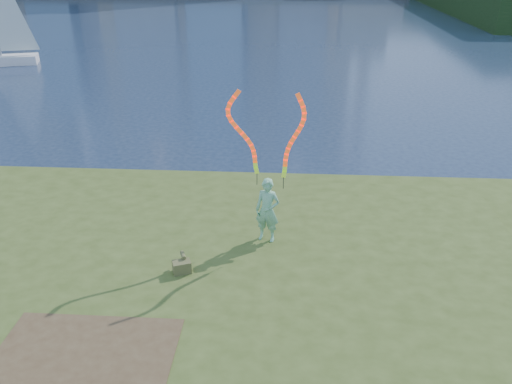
{
  "coord_description": "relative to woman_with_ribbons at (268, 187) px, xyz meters",
  "views": [
    {
      "loc": [
        1.25,
        -9.16,
        7.32
      ],
      "look_at": [
        0.62,
        1.0,
        2.28
      ],
      "focal_mm": 35.0,
      "sensor_mm": 36.0,
      "label": 1
    }
  ],
  "objects": [
    {
      "name": "sailboat",
      "position": [
        -18.83,
        22.82,
        -0.95
      ],
      "size": [
        4.84,
        2.72,
        7.32
      ],
      "rotation": [
        0.0,
        0.0,
        0.3
      ],
      "color": "silver",
      "rests_on": "ground"
    },
    {
      "name": "dirt_patch",
      "position": [
        -3.09,
        -4.59,
        -1.4
      ],
      "size": [
        3.2,
        3.0,
        0.02
      ],
      "primitive_type": "cube",
      "color": "#47331E",
      "rests_on": "grassy_knoll"
    },
    {
      "name": "grassy_knoll",
      "position": [
        -0.89,
        -3.69,
        -1.87
      ],
      "size": [
        20.0,
        18.0,
        0.8
      ],
      "color": "#39491A",
      "rests_on": "ground"
    },
    {
      "name": "ground",
      "position": [
        -0.89,
        -1.39,
        -2.21
      ],
      "size": [
        320.0,
        320.0,
        0.0
      ],
      "primitive_type": "plane",
      "color": "#18243D",
      "rests_on": "ground"
    },
    {
      "name": "canvas_bag",
      "position": [
        -1.84,
        -1.51,
        -1.26
      ],
      "size": [
        0.46,
        0.52,
        0.37
      ],
      "rotation": [
        0.0,
        0.0,
        0.38
      ],
      "color": "#4A4A28",
      "rests_on": "grassy_knoll"
    },
    {
      "name": "woman_with_ribbons",
      "position": [
        0.0,
        0.0,
        0.0
      ],
      "size": [
        1.98,
        0.65,
        4.01
      ],
      "rotation": [
        0.0,
        0.0,
        -0.27
      ],
      "color": "#197E41",
      "rests_on": "grassy_knoll"
    }
  ]
}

